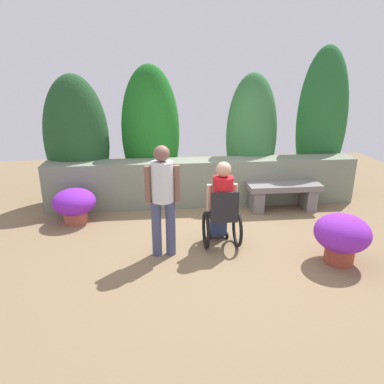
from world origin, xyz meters
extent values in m
plane|color=#7F6749|center=(0.00, 0.00, 0.00)|extent=(11.38, 11.38, 0.00)
cube|color=gray|center=(0.00, 1.56, 0.45)|extent=(6.03, 0.52, 0.91)
ellipsoid|color=#214B25|center=(-2.45, 2.06, 1.25)|extent=(1.26, 0.88, 2.50)
ellipsoid|color=#1C691E|center=(-1.00, 2.24, 1.34)|extent=(1.18, 0.83, 2.68)
ellipsoid|color=#326F38|center=(1.08, 2.09, 1.26)|extent=(1.06, 0.74, 2.52)
ellipsoid|color=#25652D|center=(2.64, 2.24, 1.53)|extent=(1.08, 0.76, 3.05)
cube|color=slate|center=(0.97, 1.07, 0.21)|extent=(0.20, 0.40, 0.42)
cube|color=slate|center=(1.99, 1.07, 0.21)|extent=(0.20, 0.40, 0.42)
cube|color=slate|center=(1.48, 1.07, 0.47)|extent=(1.38, 0.47, 0.11)
cube|color=black|center=(0.04, -0.30, 0.50)|extent=(0.40, 0.40, 0.06)
cube|color=black|center=(0.04, -0.48, 0.73)|extent=(0.40, 0.04, 0.40)
cube|color=black|center=(0.04, 0.02, 0.10)|extent=(0.28, 0.12, 0.03)
torus|color=black|center=(-0.20, -0.30, 0.28)|extent=(0.05, 0.56, 0.56)
torus|color=black|center=(0.28, -0.30, 0.28)|extent=(0.05, 0.56, 0.56)
cylinder|color=black|center=(-0.10, -0.05, 0.05)|extent=(0.03, 0.10, 0.10)
cylinder|color=black|center=(0.18, -0.05, 0.05)|extent=(0.03, 0.10, 0.10)
cube|color=navy|center=(0.04, -0.20, 0.61)|extent=(0.30, 0.40, 0.16)
cube|color=navy|center=(0.04, 0.00, 0.27)|extent=(0.26, 0.14, 0.43)
cylinder|color=red|center=(0.04, -0.32, 0.86)|extent=(0.30, 0.30, 0.50)
cylinder|color=tan|center=(-0.15, -0.26, 0.78)|extent=(0.08, 0.08, 0.40)
cylinder|color=tan|center=(0.23, -0.26, 0.78)|extent=(0.08, 0.08, 0.40)
sphere|color=tan|center=(0.04, -0.32, 1.22)|extent=(0.22, 0.22, 0.22)
cylinder|color=#40486B|center=(-0.94, -0.46, 0.41)|extent=(0.14, 0.14, 0.83)
cylinder|color=#40486B|center=(-0.74, -0.46, 0.41)|extent=(0.14, 0.14, 0.83)
cylinder|color=silver|center=(-0.84, -0.46, 1.11)|extent=(0.30, 0.30, 0.57)
cylinder|color=brown|center=(-1.04, -0.46, 1.08)|extent=(0.09, 0.09, 0.51)
cylinder|color=brown|center=(-0.64, -0.46, 1.08)|extent=(0.09, 0.09, 0.51)
sphere|color=brown|center=(-0.84, -0.46, 1.50)|extent=(0.22, 0.22, 0.22)
cylinder|color=#A54E3F|center=(-2.36, 0.89, 0.13)|extent=(0.42, 0.42, 0.25)
ellipsoid|color=#25722A|center=(-2.36, 0.89, 0.31)|extent=(0.46, 0.46, 0.16)
ellipsoid|color=purple|center=(-2.36, 0.89, 0.38)|extent=(0.74, 0.74, 0.46)
cylinder|color=#9D402F|center=(1.59, -0.94, 0.15)|extent=(0.40, 0.40, 0.31)
ellipsoid|color=#1A561A|center=(1.59, -0.94, 0.37)|extent=(0.44, 0.44, 0.18)
ellipsoid|color=purple|center=(1.59, -0.94, 0.45)|extent=(0.76, 0.76, 0.51)
camera|label=1|loc=(-0.92, -5.15, 2.56)|focal=33.53mm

